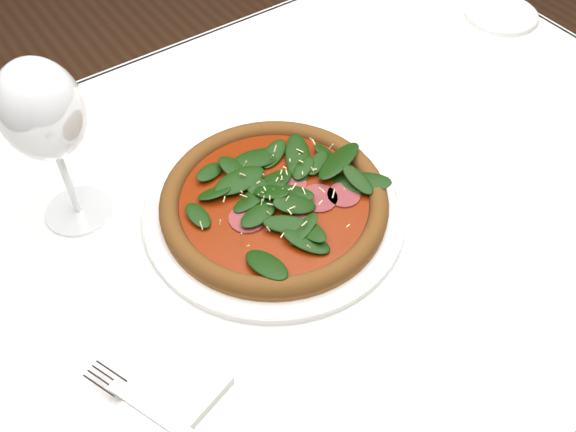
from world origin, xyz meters
TOP-DOWN VIEW (x-y plane):
  - dining_table at (0.00, 0.00)m, footprint 1.21×0.81m
  - plate at (-0.03, 0.01)m, footprint 0.33×0.33m
  - pizza at (-0.03, 0.01)m, footprint 0.30×0.30m
  - wine_glass at (-0.23, 0.15)m, footprint 0.09×0.09m
  - napkin at (-0.27, -0.15)m, footprint 0.17×0.11m
  - fork at (-0.28, -0.12)m, footprint 0.07×0.14m
  - saucer_far at (0.54, 0.15)m, footprint 0.12×0.12m

SIDE VIEW (x-z plane):
  - dining_table at x=0.00m, z-range 0.27..1.02m
  - saucer_far at x=0.54m, z-range 0.75..0.76m
  - napkin at x=-0.27m, z-range 0.75..0.76m
  - plate at x=-0.03m, z-range 0.75..0.76m
  - fork at x=-0.28m, z-range 0.76..0.77m
  - pizza at x=-0.03m, z-range 0.76..0.79m
  - wine_glass at x=-0.23m, z-range 0.80..1.03m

